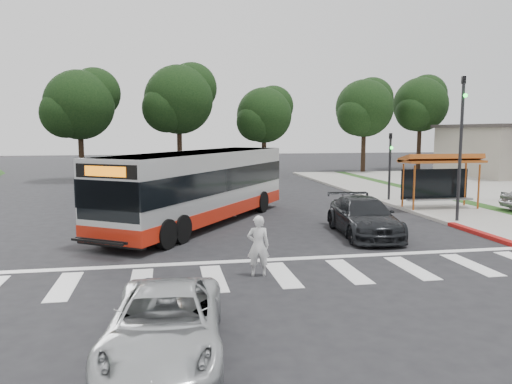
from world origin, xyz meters
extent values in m
plane|color=black|center=(0.00, 0.00, 0.00)|extent=(140.00, 140.00, 0.00)
cube|color=gray|center=(11.00, 8.00, 0.06)|extent=(4.00, 40.00, 0.12)
cube|color=#9E9991|center=(9.00, 8.00, 0.07)|extent=(0.30, 40.00, 0.15)
cube|color=maroon|center=(9.00, -2.00, 0.08)|extent=(0.32, 6.00, 0.15)
cube|color=silver|center=(0.00, -5.00, 0.01)|extent=(18.00, 2.60, 0.01)
cylinder|color=#A34D1B|center=(9.00, 4.40, 1.27)|extent=(0.10, 0.10, 2.30)
cylinder|color=#A34D1B|center=(12.60, 4.40, 1.27)|extent=(0.10, 0.10, 2.30)
cylinder|color=#A34D1B|center=(9.00, 5.60, 1.27)|extent=(0.10, 0.10, 2.30)
cylinder|color=#A34D1B|center=(12.60, 5.60, 1.27)|extent=(0.10, 0.10, 2.30)
cube|color=#A34D1B|center=(10.80, 5.00, 2.57)|extent=(4.20, 1.60, 0.12)
cube|color=#A34D1B|center=(10.80, 5.05, 2.72)|extent=(4.20, 1.32, 0.51)
cube|color=black|center=(10.80, 5.60, 1.32)|extent=(3.80, 0.06, 1.60)
cube|color=gray|center=(10.80, 5.00, 0.57)|extent=(3.60, 0.40, 0.08)
cylinder|color=black|center=(9.60, 1.50, 3.25)|extent=(0.14, 0.14, 6.50)
imported|color=black|center=(9.60, 1.50, 6.00)|extent=(0.16, 0.20, 1.00)
sphere|color=#19E533|center=(9.60, 1.32, 5.65)|extent=(0.18, 0.18, 0.18)
cylinder|color=black|center=(9.60, 8.50, 2.00)|extent=(0.14, 0.14, 4.00)
imported|color=black|center=(9.60, 8.50, 3.50)|extent=(0.16, 0.20, 1.00)
sphere|color=#19E533|center=(9.60, 8.32, 3.15)|extent=(0.18, 0.18, 0.18)
cylinder|color=black|center=(16.00, 28.00, 2.30)|extent=(0.44, 0.44, 4.40)
sphere|color=black|center=(16.00, 28.00, 6.30)|extent=(5.60, 5.60, 5.60)
sphere|color=black|center=(17.12, 28.84, 7.30)|extent=(4.20, 4.20, 4.20)
sphere|color=black|center=(15.02, 27.30, 5.60)|extent=(3.92, 3.92, 3.92)
cylinder|color=black|center=(23.00, 30.00, 2.42)|extent=(0.44, 0.44, 4.84)
sphere|color=black|center=(23.00, 30.00, 6.82)|extent=(5.60, 5.60, 5.60)
sphere|color=black|center=(24.12, 30.84, 7.92)|extent=(4.20, 4.20, 4.20)
sphere|color=black|center=(22.02, 29.30, 6.05)|extent=(3.92, 3.92, 3.92)
cylinder|color=black|center=(-2.00, 26.00, 2.42)|extent=(0.44, 0.44, 4.84)
sphere|color=black|center=(-2.00, 26.00, 6.82)|extent=(6.00, 6.00, 6.00)
sphere|color=black|center=(-0.80, 26.90, 7.92)|extent=(4.50, 4.50, 4.50)
sphere|color=black|center=(-3.05, 25.25, 6.05)|extent=(4.20, 4.20, 4.20)
cylinder|color=black|center=(6.00, 28.00, 1.98)|extent=(0.44, 0.44, 3.96)
sphere|color=black|center=(6.00, 28.00, 5.58)|extent=(5.20, 5.20, 5.20)
sphere|color=black|center=(7.04, 28.78, 6.48)|extent=(3.90, 3.90, 3.90)
sphere|color=black|center=(5.09, 27.35, 4.95)|extent=(3.64, 3.64, 3.64)
cylinder|color=black|center=(-10.00, 24.00, 2.20)|extent=(0.44, 0.44, 4.40)
sphere|color=black|center=(-10.00, 24.00, 6.20)|extent=(5.60, 5.60, 5.60)
sphere|color=black|center=(-8.88, 24.84, 7.20)|extent=(4.20, 4.20, 4.20)
sphere|color=black|center=(-10.98, 23.30, 5.50)|extent=(3.92, 3.92, 3.92)
imported|color=silver|center=(-0.71, -4.94, 0.88)|extent=(0.69, 0.50, 1.76)
imported|color=black|center=(4.43, -0.23, 0.75)|extent=(2.57, 5.32, 1.49)
imported|color=#B7BABC|center=(-3.34, -9.70, 0.63)|extent=(2.48, 4.67, 1.25)
camera|label=1|loc=(-3.27, -18.63, 4.14)|focal=35.00mm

